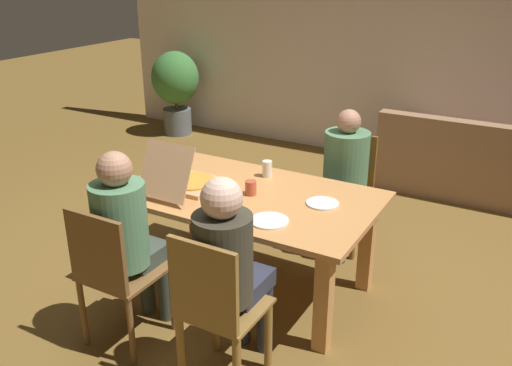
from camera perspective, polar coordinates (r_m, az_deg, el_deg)
ground_plane at (r=4.13m, az=-0.69°, el=-10.59°), size 20.00×20.00×0.00m
back_wall at (r=6.58m, az=14.30°, el=14.59°), size 7.42×0.12×2.87m
dining_table at (r=3.83m, az=-0.74°, el=-2.74°), size 1.76×1.06×0.74m
chair_0 at (r=3.01m, az=-4.19°, el=-13.09°), size 0.43×0.41×0.96m
person_0 at (r=2.98m, az=-2.79°, el=-8.20°), size 0.32×0.53×1.24m
chair_1 at (r=3.39m, az=-14.68°, el=-8.82°), size 0.44×0.44×0.95m
person_1 at (r=3.38m, az=-13.34°, el=-4.82°), size 0.32×0.48×1.25m
chair_2 at (r=4.58m, az=9.53°, el=-0.48°), size 0.39×0.41×0.93m
person_2 at (r=4.39m, az=9.12°, el=1.48°), size 0.36×0.49×1.18m
pizza_box_0 at (r=3.88m, az=-7.18°, el=0.16°), size 0.39×0.55×0.38m
plate_0 at (r=3.38m, az=1.41°, el=-3.95°), size 0.24×0.24×0.01m
plate_1 at (r=3.65m, az=6.95°, el=-2.11°), size 0.22×0.22×0.01m
drinking_glass_0 at (r=3.75m, az=-0.55°, el=-0.50°), size 0.08×0.08×0.10m
drinking_glass_1 at (r=4.06m, az=1.17°, el=1.49°), size 0.07×0.07×0.12m
couch at (r=5.99m, az=22.60°, el=1.44°), size 2.03×0.87×0.82m
potted_plant at (r=7.53m, az=-8.39°, el=10.13°), size 0.63×0.63×1.12m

